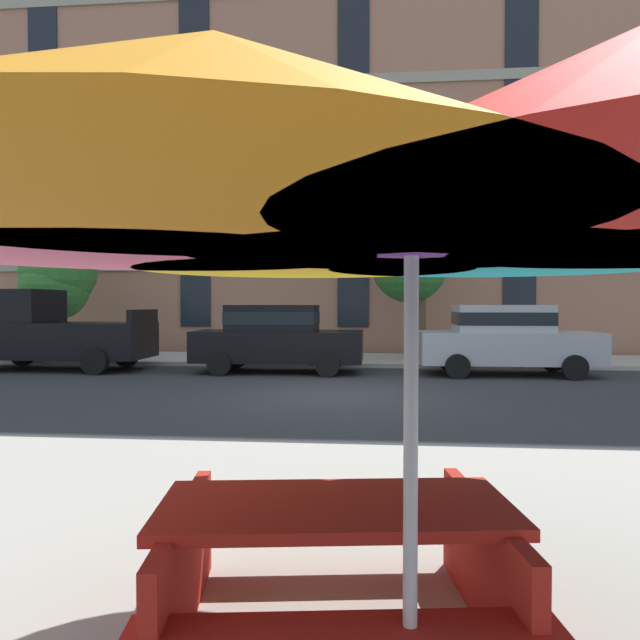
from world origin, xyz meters
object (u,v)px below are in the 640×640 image
object	(u,v)px
patio_umbrella	(412,194)
picnic_table	(335,557)
street_tree_middle	(410,256)
sedan_silver	(505,338)
pickup_black	(48,332)
sedan_black	(277,336)
street_tree_left	(56,280)

from	to	relation	value
patio_umbrella	picnic_table	size ratio (longest dim) A/B	2.07
patio_umbrella	street_tree_middle	bearing A→B (deg)	86.65
patio_umbrella	sedan_silver	bearing A→B (deg)	76.09
pickup_black	sedan_black	xyz separation A→B (m)	(6.35, -0.00, -0.08)
patio_umbrella	sedan_black	bearing A→B (deg)	102.12
sedan_silver	patio_umbrella	xyz separation A→B (m)	(-3.15, -12.70, 1.28)
street_tree_left	street_tree_middle	size ratio (longest dim) A/B	0.86
street_tree_middle	pickup_black	bearing A→B (deg)	-164.50
street_tree_left	picnic_table	size ratio (longest dim) A/B	2.05
sedan_black	patio_umbrella	xyz separation A→B (m)	(2.73, -12.70, 1.28)
street_tree_middle	picnic_table	world-z (taller)	street_tree_middle
pickup_black	street_tree_middle	size ratio (longest dim) A/B	1.08
sedan_black	street_tree_left	world-z (taller)	street_tree_left
street_tree_middle	patio_umbrella	world-z (taller)	street_tree_middle
sedan_black	sedan_silver	distance (m)	5.87
sedan_black	sedan_silver	world-z (taller)	same
pickup_black	sedan_black	bearing A→B (deg)	-0.00
pickup_black	street_tree_left	xyz separation A→B (m)	(-1.31, 2.74, 1.56)
sedan_black	patio_umbrella	world-z (taller)	patio_umbrella
street_tree_left	street_tree_middle	bearing A→B (deg)	0.16
street_tree_left	patio_umbrella	size ratio (longest dim) A/B	0.99
sedan_black	street_tree_left	distance (m)	8.30
sedan_silver	patio_umbrella	world-z (taller)	patio_umbrella
sedan_black	picnic_table	xyz separation A→B (m)	(2.38, -12.13, -0.46)
pickup_black	patio_umbrella	size ratio (longest dim) A/B	1.24
sedan_silver	street_tree_left	bearing A→B (deg)	168.58
street_tree_middle	picnic_table	bearing A→B (deg)	-94.80
sedan_black	street_tree_left	bearing A→B (deg)	160.36
pickup_black	picnic_table	size ratio (longest dim) A/B	2.57
sedan_black	picnic_table	size ratio (longest dim) A/B	2.22
pickup_black	street_tree_left	distance (m)	3.41
sedan_silver	street_tree_middle	xyz separation A→B (m)	(-2.24, 2.77, 2.33)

